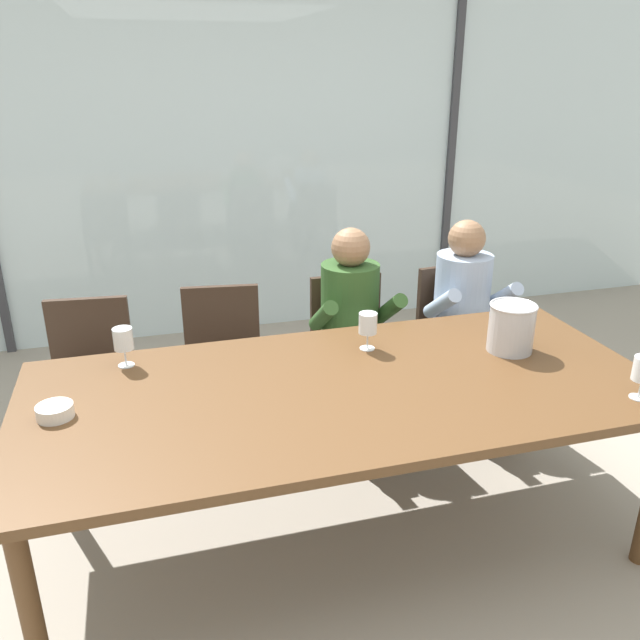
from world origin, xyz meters
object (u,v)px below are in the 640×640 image
at_px(chair_near_curtain, 91,371).
at_px(tasting_bowl, 55,411).
at_px(person_pale_blue_shirt, 467,311).
at_px(chair_left_of_center, 223,355).
at_px(ice_bucket_primary, 511,327).
at_px(chair_center, 350,340).
at_px(dining_table, 343,398).
at_px(person_olive_shirt, 354,323).
at_px(wine_glass_by_left_taster, 123,341).
at_px(chair_right_of_center, 456,327).
at_px(wine_glass_center_pour, 368,324).

height_order(chair_near_curtain, tasting_bowl, chair_near_curtain).
xyz_separation_m(chair_near_curtain, person_pale_blue_shirt, (2.08, -0.15, 0.17)).
height_order(chair_left_of_center, ice_bucket_primary, ice_bucket_primary).
bearing_deg(chair_center, chair_near_curtain, -179.18).
bearing_deg(dining_table, tasting_bowl, 177.72).
bearing_deg(ice_bucket_primary, dining_table, -171.89).
bearing_deg(person_olive_shirt, dining_table, -112.09).
relative_size(dining_table, wine_glass_by_left_taster, 14.78).
xyz_separation_m(dining_table, person_olive_shirt, (0.34, 0.86, -0.04)).
bearing_deg(tasting_bowl, chair_center, 33.30).
xyz_separation_m(chair_near_curtain, wine_glass_by_left_taster, (0.21, -0.58, 0.39)).
bearing_deg(chair_right_of_center, chair_left_of_center, 174.14).
height_order(chair_center, wine_glass_by_left_taster, wine_glass_by_left_taster).
relative_size(chair_center, wine_glass_center_pour, 4.97).
xyz_separation_m(person_olive_shirt, wine_glass_by_left_taster, (-1.19, -0.43, 0.22)).
bearing_deg(tasting_bowl, person_pale_blue_shirt, 20.96).
relative_size(tasting_bowl, wine_glass_center_pour, 0.77).
xyz_separation_m(chair_center, person_olive_shirt, (-0.03, -0.15, 0.17)).
xyz_separation_m(person_olive_shirt, wine_glass_center_pour, (-0.12, -0.55, 0.22)).
xyz_separation_m(tasting_bowl, wine_glass_center_pour, (1.32, 0.27, 0.10)).
height_order(chair_center, person_olive_shirt, person_olive_shirt).
bearing_deg(chair_left_of_center, dining_table, -62.21).
height_order(dining_table, chair_left_of_center, chair_left_of_center).
distance_m(chair_left_of_center, chair_center, 0.74).
distance_m(person_pale_blue_shirt, wine_glass_by_left_taster, 1.93).
bearing_deg(person_olive_shirt, wine_glass_by_left_taster, -160.73).
bearing_deg(chair_center, dining_table, -109.55).
xyz_separation_m(dining_table, tasting_bowl, (-1.10, 0.04, 0.09)).
distance_m(ice_bucket_primary, wine_glass_center_pour, 0.65).
bearing_deg(person_pale_blue_shirt, chair_near_curtain, 175.25).
bearing_deg(tasting_bowl, wine_glass_center_pour, 11.47).
xyz_separation_m(chair_right_of_center, wine_glass_by_left_taster, (-1.90, -0.60, 0.39)).
bearing_deg(person_pale_blue_shirt, chair_right_of_center, 80.56).
bearing_deg(chair_left_of_center, chair_near_curtain, -171.41).
bearing_deg(person_pale_blue_shirt, dining_table, -140.70).
distance_m(chair_right_of_center, wine_glass_center_pour, 1.17).
bearing_deg(chair_right_of_center, chair_near_curtain, 174.20).
bearing_deg(wine_glass_by_left_taster, person_pale_blue_shirt, 12.90).
bearing_deg(chair_right_of_center, ice_bucket_primary, -109.92).
relative_size(chair_left_of_center, chair_right_of_center, 1.00).
bearing_deg(chair_center, chair_right_of_center, 1.78).
bearing_deg(chair_center, chair_left_of_center, -179.60).
bearing_deg(wine_glass_center_pour, wine_glass_by_left_taster, 173.66).
height_order(chair_right_of_center, wine_glass_center_pour, wine_glass_center_pour).
distance_m(chair_center, chair_right_of_center, 0.68).
xyz_separation_m(chair_right_of_center, wine_glass_center_pour, (-0.84, -0.71, 0.39)).
distance_m(chair_right_of_center, person_pale_blue_shirt, 0.24).
distance_m(person_olive_shirt, person_pale_blue_shirt, 0.69).
distance_m(chair_right_of_center, tasting_bowl, 2.38).
bearing_deg(person_olive_shirt, tasting_bowl, -151.10).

